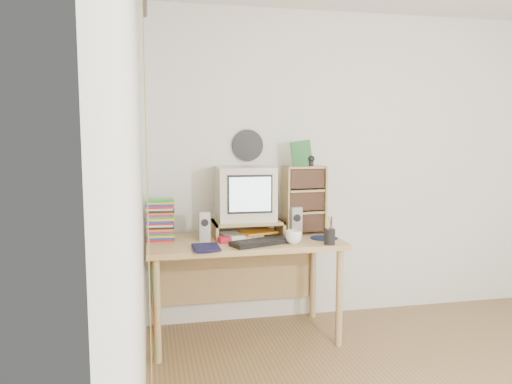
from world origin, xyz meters
name	(u,v)px	position (x,y,z in m)	size (l,w,h in m)	color
back_wall	(356,166)	(0.00, 1.75, 1.25)	(3.50, 3.50, 0.00)	silver
left_wall	(137,198)	(-1.75, 0.00, 1.25)	(3.50, 3.50, 0.00)	silver
curtain	(148,205)	(-1.71, 0.48, 1.15)	(2.20, 2.20, 0.00)	orange
wall_disc	(248,145)	(-0.93, 1.73, 1.43)	(0.25, 0.25, 0.02)	black
desk	(242,255)	(-1.03, 1.44, 0.62)	(1.40, 0.70, 0.75)	tan
monitor_riser	(248,224)	(-0.98, 1.48, 0.84)	(0.52, 0.30, 0.12)	tan
crt_monitor	(246,193)	(-0.98, 1.53, 1.07)	(0.42, 0.42, 0.40)	beige
speaker_left	(204,226)	(-1.32, 1.41, 0.86)	(0.08, 0.08, 0.21)	#A2A3A7
speaker_right	(295,221)	(-0.62, 1.42, 0.86)	(0.08, 0.08, 0.22)	#A2A3A7
keyboard	(263,242)	(-0.92, 1.19, 0.77)	(0.47, 0.16, 0.03)	black
dvd_stack	(161,222)	(-1.62, 1.48, 0.89)	(0.19, 0.14, 0.27)	brown
cd_rack	(304,200)	(-0.53, 1.51, 1.01)	(0.31, 0.17, 0.52)	tan
mug	(294,237)	(-0.71, 1.16, 0.80)	(0.12, 0.12, 0.09)	white
diary	(193,247)	(-1.43, 1.11, 0.77)	(0.22, 0.16, 0.04)	#110F38
mousepad	(324,238)	(-0.44, 1.29, 0.75)	(0.20, 0.20, 0.00)	#101635
pen_cup	(330,234)	(-0.47, 1.08, 0.83)	(0.08, 0.08, 0.15)	black
papers	(247,234)	(-0.99, 1.48, 0.77)	(0.29, 0.21, 0.04)	white
red_box	(225,240)	(-1.18, 1.29, 0.77)	(0.09, 0.05, 0.04)	red
game_box	(301,154)	(-0.55, 1.52, 1.37)	(0.15, 0.03, 0.19)	#185520
webcam	(311,161)	(-0.48, 1.49, 1.31)	(0.05, 0.05, 0.08)	black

